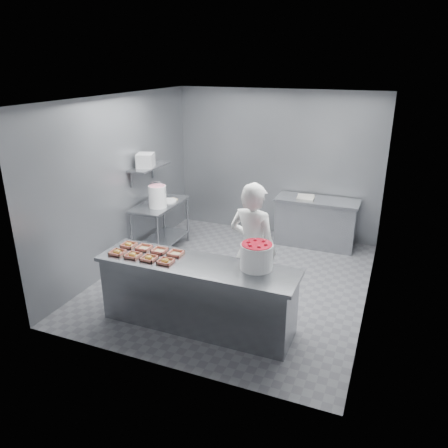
% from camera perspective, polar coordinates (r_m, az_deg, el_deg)
% --- Properties ---
extents(floor, '(4.50, 4.50, 0.00)m').
position_cam_1_polar(floor, '(7.01, 1.35, -7.32)').
color(floor, '#4C4C51').
rests_on(floor, ground).
extents(ceiling, '(4.50, 4.50, 0.00)m').
position_cam_1_polar(ceiling, '(6.21, 1.57, 16.15)').
color(ceiling, white).
rests_on(ceiling, wall_back).
extents(wall_back, '(4.00, 0.04, 2.80)m').
position_cam_1_polar(wall_back, '(8.54, 6.85, 7.77)').
color(wall_back, slate).
rests_on(wall_back, ground).
extents(wall_left, '(0.04, 4.50, 2.80)m').
position_cam_1_polar(wall_left, '(7.39, -13.28, 5.30)').
color(wall_left, slate).
rests_on(wall_left, ground).
extents(wall_right, '(0.04, 4.50, 2.80)m').
position_cam_1_polar(wall_right, '(6.10, 19.33, 1.42)').
color(wall_right, slate).
rests_on(wall_right, ground).
extents(service_counter, '(2.60, 0.70, 0.90)m').
position_cam_1_polar(service_counter, '(5.70, -3.50, -9.20)').
color(service_counter, slate).
rests_on(service_counter, ground).
extents(prep_table, '(0.60, 1.20, 0.90)m').
position_cam_1_polar(prep_table, '(7.92, -8.27, 0.56)').
color(prep_table, slate).
rests_on(prep_table, ground).
extents(back_counter, '(1.50, 0.60, 0.90)m').
position_cam_1_polar(back_counter, '(8.30, 11.91, 0.24)').
color(back_counter, slate).
rests_on(back_counter, ground).
extents(wall_shelf, '(0.35, 0.90, 0.03)m').
position_cam_1_polar(wall_shelf, '(7.74, -9.73, 7.40)').
color(wall_shelf, slate).
rests_on(wall_shelf, wall_left).
extents(tray_0, '(0.19, 0.18, 0.06)m').
position_cam_1_polar(tray_0, '(5.90, -13.76, -3.60)').
color(tray_0, tan).
rests_on(tray_0, service_counter).
extents(tray_1, '(0.19, 0.18, 0.06)m').
position_cam_1_polar(tray_1, '(5.77, -11.81, -4.00)').
color(tray_1, tan).
rests_on(tray_1, service_counter).
extents(tray_2, '(0.19, 0.18, 0.06)m').
position_cam_1_polar(tray_2, '(5.65, -9.78, -4.41)').
color(tray_2, tan).
rests_on(tray_2, service_counter).
extents(tray_3, '(0.19, 0.18, 0.06)m').
position_cam_1_polar(tray_3, '(5.54, -7.65, -4.83)').
color(tray_3, tan).
rests_on(tray_3, service_counter).
extents(tray_4, '(0.19, 0.18, 0.06)m').
position_cam_1_polar(tray_4, '(6.10, -12.34, -2.67)').
color(tray_4, tan).
rests_on(tray_4, service_counter).
extents(tray_5, '(0.19, 0.18, 0.04)m').
position_cam_1_polar(tray_5, '(5.97, -10.40, -3.06)').
color(tray_5, tan).
rests_on(tray_5, service_counter).
extents(tray_6, '(0.19, 0.18, 0.04)m').
position_cam_1_polar(tray_6, '(5.86, -8.41, -3.44)').
color(tray_6, tan).
rests_on(tray_6, service_counter).
extents(tray_7, '(0.19, 0.18, 0.04)m').
position_cam_1_polar(tray_7, '(5.75, -6.33, -3.82)').
color(tray_7, tan).
rests_on(tray_7, service_counter).
extents(worker, '(0.74, 0.56, 1.85)m').
position_cam_1_polar(worker, '(5.81, 3.75, -3.39)').
color(worker, white).
rests_on(worker, ground).
extents(strawberry_tub, '(0.40, 0.40, 0.33)m').
position_cam_1_polar(strawberry_tub, '(5.30, 4.28, -4.11)').
color(strawberry_tub, white).
rests_on(strawberry_tub, service_counter).
extents(glaze_bucket, '(0.32, 0.30, 0.46)m').
position_cam_1_polar(glaze_bucket, '(7.58, -8.69, 3.65)').
color(glaze_bucket, white).
rests_on(glaze_bucket, prep_table).
extents(bucket_lid, '(0.34, 0.34, 0.02)m').
position_cam_1_polar(bucket_lid, '(7.91, -7.35, 3.02)').
color(bucket_lid, white).
rests_on(bucket_lid, prep_table).
extents(rag, '(0.17, 0.16, 0.02)m').
position_cam_1_polar(rag, '(8.00, -6.68, 3.23)').
color(rag, '#CCB28C').
rests_on(rag, prep_table).
extents(appliance, '(0.36, 0.39, 0.24)m').
position_cam_1_polar(appliance, '(7.62, -10.22, 8.18)').
color(appliance, gray).
rests_on(appliance, wall_shelf).
extents(paper_stack, '(0.31, 0.24, 0.05)m').
position_cam_1_polar(paper_stack, '(8.19, 10.65, 3.53)').
color(paper_stack, silver).
rests_on(paper_stack, back_counter).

